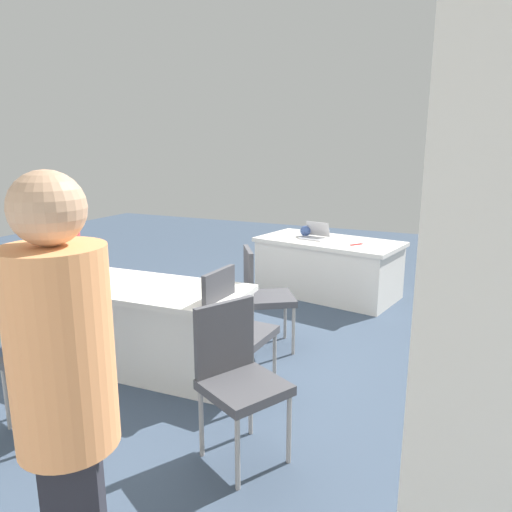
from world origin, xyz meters
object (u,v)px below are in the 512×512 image
Objects in this scene: chair_tucked_left at (237,372)px; chair_by_pillar at (262,291)px; chair_tucked_right at (54,347)px; yarn_ball at (305,231)px; chair_near_front at (234,323)px; person_attendee_browsing at (67,406)px; table_foreground at (328,267)px; table_mid_left at (143,325)px; person_presenter at (63,252)px; laptop_silver at (314,236)px; scissors_red at (356,244)px.

chair_by_pillar reaches higher than chair_tucked_left.
chair_tucked_right reaches higher than yarn_ball.
chair_near_front is 0.99× the size of chair_by_pillar.
chair_near_front is at bearing 151.56° from person_attendee_browsing.
chair_tucked_left is at bearing 97.30° from table_foreground.
chair_tucked_left is at bearing 149.42° from table_mid_left.
table_foreground is at bearing -108.60° from table_mid_left.
table_foreground is 1.96× the size of chair_by_pillar.
chair_by_pillar is 1.95m from person_presenter.
person_attendee_browsing is (-0.54, 2.83, 0.46)m from chair_by_pillar.
laptop_silver is 2.02× the size of scissors_red.
table_foreground and table_mid_left have the same top height.
laptop_silver is at bearing 145.29° from yarn_ball.
chair_near_front is 1.99m from person_presenter.
table_foreground is at bearing -145.49° from chair_tucked_left.
table_foreground is 1.18× the size of person_presenter.
person_attendee_browsing is at bearing 14.55° from chair_near_front.
laptop_silver is (0.65, -4.71, -0.26)m from person_attendee_browsing.
laptop_silver is 0.61m from scissors_red.
chair_tucked_right is (0.89, 0.92, 0.01)m from chair_near_front.
person_attendee_browsing is at bearing 35.69° from scissors_red.
person_presenter is at bearing -173.29° from person_attendee_browsing.
chair_tucked_right is at bearing -54.10° from chair_tucked_left.
chair_tucked_right reaches higher than table_foreground.
yarn_ball is (-1.55, -2.61, -0.10)m from person_presenter.
person_attendee_browsing is (-0.02, 1.30, 0.47)m from chair_tucked_left.
person_presenter reaches higher than scissors_red.
chair_tucked_left is 1.38m from person_attendee_browsing.
laptop_silver is at bearing 85.14° from person_presenter.
chair_by_pillar reaches higher than table_mid_left.
chair_near_front is at bearing 23.69° from person_presenter.
chair_by_pillar is (-0.80, -0.75, 0.20)m from table_mid_left.
scissors_red is at bearing 175.06° from chair_near_front.
chair_tucked_left reaches higher than laptop_silver.
table_foreground is 0.44m from laptop_silver.
chair_near_front is 0.60× the size of person_presenter.
laptop_silver is at bearing -142.30° from chair_tucked_left.
yarn_ball is (-0.50, -3.73, 0.23)m from chair_tucked_right.
chair_tucked_left is 3.48m from laptop_silver.
chair_near_front reaches higher than laptop_silver.
table_foreground is at bearing 82.10° from person_presenter.
table_foreground is 2.77m from table_mid_left.
table_foreground is 0.57m from yarn_ball.
chair_tucked_left is at bearing 140.62° from person_attendee_browsing.
person_attendee_browsing is 5.00× the size of laptop_silver.
table_foreground is 3.71m from chair_tucked_right.
person_attendee_browsing is 10.08× the size of scissors_red.
table_foreground is 10.55× the size of scissors_red.
chair_tucked_right is at bearing -170.05° from person_attendee_browsing.
yarn_ball reaches higher than table_mid_left.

